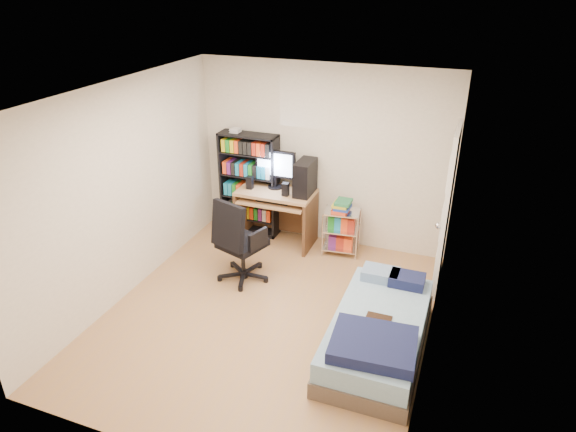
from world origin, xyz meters
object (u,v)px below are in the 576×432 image
at_px(office_chair, 240,255).
at_px(bed, 378,332).
at_px(media_shelf, 249,183).
at_px(computer_desk, 285,195).

bearing_deg(office_chair, bed, -2.96).
relative_size(media_shelf, office_chair, 1.42).
xyz_separation_m(media_shelf, bed, (2.32, -1.99, -0.54)).
distance_m(office_chair, bed, 2.03).
height_order(media_shelf, office_chair, media_shelf).
bearing_deg(bed, media_shelf, 139.35).
bearing_deg(media_shelf, bed, -40.65).
height_order(office_chair, bed, office_chair).
bearing_deg(computer_desk, media_shelf, 168.28).
distance_m(media_shelf, bed, 3.10).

